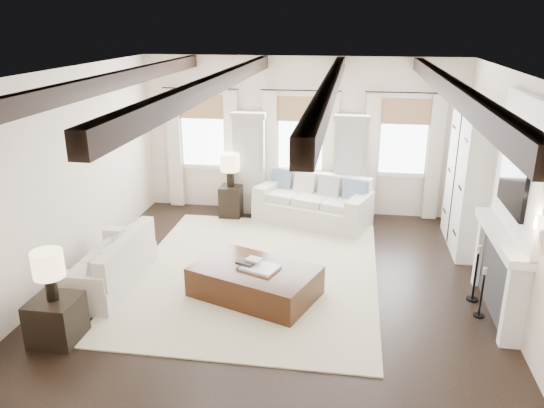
% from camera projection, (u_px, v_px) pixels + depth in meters
% --- Properties ---
extents(ground, '(7.50, 7.50, 0.00)m').
position_uv_depth(ground, '(273.00, 295.00, 7.87)').
color(ground, black).
rests_on(ground, ground).
extents(room_shell, '(6.54, 7.54, 3.22)m').
position_uv_depth(room_shell, '(331.00, 159.00, 7.97)').
color(room_shell, '#F5E4D0').
rests_on(room_shell, ground).
extents(area_rug, '(3.86, 4.78, 0.02)m').
position_uv_depth(area_rug, '(255.00, 273.00, 8.55)').
color(area_rug, beige).
rests_on(area_rug, ground).
extents(sofa_back, '(2.44, 1.69, 0.95)m').
position_uv_depth(sofa_back, '(314.00, 204.00, 10.60)').
color(sofa_back, silver).
rests_on(sofa_back, ground).
extents(sofa_left, '(0.86, 1.90, 0.81)m').
position_uv_depth(sofa_left, '(111.00, 265.00, 8.06)').
color(sofa_left, silver).
rests_on(sofa_left, ground).
extents(ottoman, '(2.02, 1.64, 0.46)m').
position_uv_depth(ottoman, '(255.00, 282.00, 7.78)').
color(ottoman, black).
rests_on(ottoman, ground).
extents(tray, '(0.60, 0.53, 0.04)m').
position_uv_depth(tray, '(260.00, 268.00, 7.65)').
color(tray, white).
rests_on(tray, ottoman).
extents(book_lower, '(0.31, 0.28, 0.04)m').
position_uv_depth(book_lower, '(246.00, 262.00, 7.74)').
color(book_lower, '#262628').
rests_on(book_lower, tray).
extents(book_upper, '(0.27, 0.24, 0.03)m').
position_uv_depth(book_upper, '(254.00, 260.00, 7.74)').
color(book_upper, beige).
rests_on(book_upper, book_lower).
extents(side_table_front, '(0.58, 0.58, 0.58)m').
position_uv_depth(side_table_front, '(56.00, 320.00, 6.68)').
color(side_table_front, black).
rests_on(side_table_front, ground).
extents(lamp_front, '(0.38, 0.38, 0.66)m').
position_uv_depth(lamp_front, '(48.00, 267.00, 6.44)').
color(lamp_front, black).
rests_on(lamp_front, side_table_front).
extents(side_table_back, '(0.44, 0.44, 0.66)m').
position_uv_depth(side_table_back, '(231.00, 201.00, 10.90)').
color(side_table_back, black).
rests_on(side_table_back, ground).
extents(lamp_back, '(0.39, 0.39, 0.68)m').
position_uv_depth(lamp_back, '(230.00, 164.00, 10.64)').
color(lamp_back, black).
rests_on(lamp_back, side_table_back).
extents(candlestick_near, '(0.15, 0.15, 0.73)m').
position_uv_depth(candlestick_near, '(481.00, 296.00, 7.22)').
color(candlestick_near, black).
rests_on(candlestick_near, ground).
extents(candlestick_far, '(0.17, 0.17, 0.86)m').
position_uv_depth(candlestick_far, '(475.00, 278.00, 7.62)').
color(candlestick_far, black).
rests_on(candlestick_far, ground).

